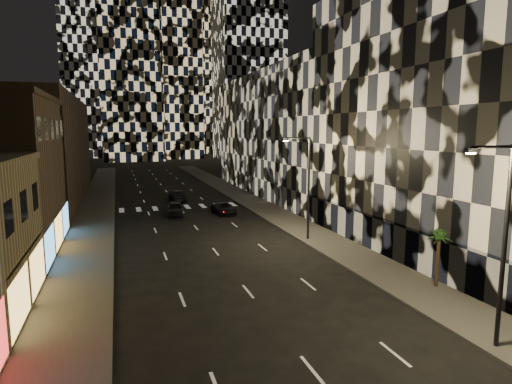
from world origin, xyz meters
TOP-DOWN VIEW (x-y plane):
  - sidewalk_left at (-10.00, 50.00)m, footprint 4.00×120.00m
  - sidewalk_right at (10.00, 50.00)m, footprint 4.00×120.00m
  - curb_left at (-7.90, 50.00)m, footprint 0.20×120.00m
  - curb_right at (7.90, 50.00)m, footprint 0.20×120.00m
  - retail_filler_left at (-17.00, 60.00)m, footprint 10.00×40.00m
  - midrise_right at (20.00, 24.50)m, footprint 16.00×25.00m
  - midrise_base at (12.30, 24.50)m, footprint 0.60×25.00m
  - midrise_filler_right at (20.00, 57.00)m, footprint 16.00×40.00m
  - tower_right_mid at (35.00, 135.00)m, footprint 20.00×20.00m
  - tower_center_low at (-2.00, 140.00)m, footprint 18.00×18.00m
  - streetlight_near at (8.35, 10.00)m, footprint 2.55×0.25m
  - streetlight_far at (8.35, 30.00)m, footprint 2.55×0.25m
  - car_dark_midlane at (-1.13, 45.00)m, footprint 2.39×4.68m
  - car_dark_oncoming at (0.50, 55.14)m, footprint 2.09×5.10m
  - car_dark_rightlane at (4.38, 44.00)m, footprint 2.44×4.72m
  - palm_tree at (11.26, 16.91)m, footprint 1.79×1.81m

SIDE VIEW (x-z plane):
  - sidewalk_left at x=-10.00m, z-range 0.00..0.15m
  - sidewalk_right at x=10.00m, z-range 0.00..0.15m
  - curb_left at x=-7.90m, z-range 0.00..0.15m
  - curb_right at x=7.90m, z-range 0.00..0.15m
  - car_dark_rightlane at x=4.38m, z-range 0.00..1.27m
  - car_dark_oncoming at x=0.50m, z-range 0.00..1.48m
  - car_dark_midlane at x=-1.13m, z-range 0.00..1.53m
  - midrise_base at x=12.30m, z-range 0.00..3.00m
  - palm_tree at x=11.26m, z-range 1.30..4.85m
  - streetlight_near at x=8.35m, z-range 0.85..9.85m
  - streetlight_far at x=8.35m, z-range 0.85..9.85m
  - retail_filler_left at x=-17.00m, z-range 0.00..14.00m
  - midrise_filler_right at x=20.00m, z-range 0.00..18.00m
  - midrise_right at x=20.00m, z-range 0.00..22.00m
  - tower_center_low at x=-2.00m, z-range 0.00..95.00m
  - tower_right_mid at x=35.00m, z-range 0.00..100.00m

